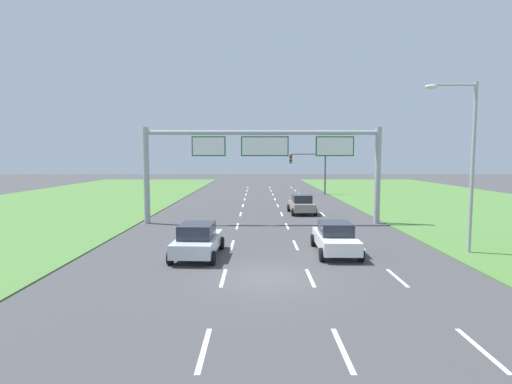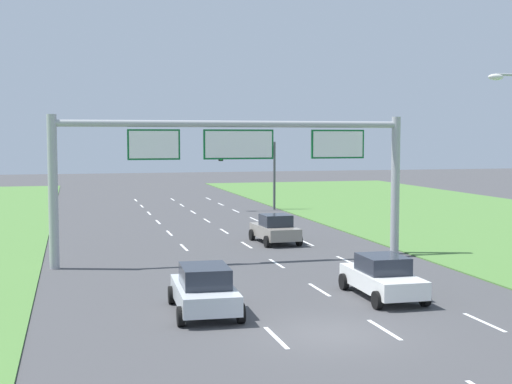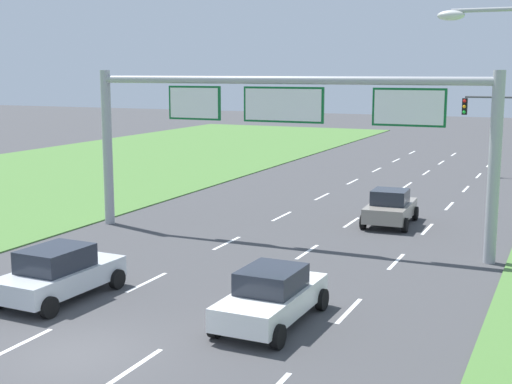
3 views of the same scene
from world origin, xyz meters
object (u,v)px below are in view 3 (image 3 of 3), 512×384
car_mid_lane (272,296)px  traffic_light_mast (504,118)px  sign_gantry (282,122)px  car_near_red (59,273)px  car_lead_silver (390,208)px

car_mid_lane → traffic_light_mast: traffic_light_mast is taller
car_mid_lane → sign_gantry: bearing=111.3°
car_near_red → car_lead_silver: 16.31m
car_near_red → traffic_light_mast: bearing=75.6°
car_lead_silver → traffic_light_mast: bearing=77.4°
traffic_light_mast → car_mid_lane: bearing=-95.5°
car_near_red → sign_gantry: sign_gantry is taller
car_near_red → car_mid_lane: 6.88m
sign_gantry → traffic_light_mast: size_ratio=3.08×
car_near_red → traffic_light_mast: 34.44m
traffic_light_mast → car_near_red: bearing=-106.8°
car_near_red → car_mid_lane: car_near_red is taller
car_lead_silver → car_mid_lane: car_lead_silver is taller
sign_gantry → car_lead_silver: bearing=56.9°
car_lead_silver → sign_gantry: size_ratio=0.23×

